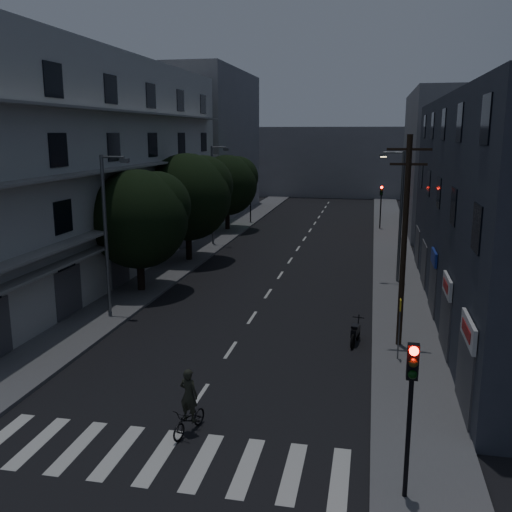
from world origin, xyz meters
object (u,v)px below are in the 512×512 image
(traffic_signal_near, at_px, (411,389))
(utility_pole, at_px, (404,238))
(motorcycle, at_px, (355,333))
(cyclist, at_px, (189,412))
(bus_stop_sign, at_px, (400,318))

(traffic_signal_near, xyz_separation_m, utility_pole, (0.26, 10.97, 1.77))
(motorcycle, distance_m, cyclist, 10.12)
(utility_pole, bearing_deg, bus_stop_sign, -93.50)
(utility_pole, distance_m, motorcycle, 4.78)
(bus_stop_sign, bearing_deg, cyclist, -132.86)
(utility_pole, bearing_deg, motorcycle, 177.09)
(utility_pole, xyz_separation_m, bus_stop_sign, (-0.10, -1.69, -2.98))
(bus_stop_sign, bearing_deg, motorcycle, 134.63)
(traffic_signal_near, xyz_separation_m, cyclist, (-6.43, 2.17, -2.38))
(traffic_signal_near, height_order, motorcycle, traffic_signal_near)
(traffic_signal_near, relative_size, utility_pole, 0.46)
(traffic_signal_near, height_order, bus_stop_sign, traffic_signal_near)
(bus_stop_sign, xyz_separation_m, cyclist, (-6.59, -7.10, -1.17))
(motorcycle, xyz_separation_m, cyclist, (-4.82, -8.89, 0.25))
(traffic_signal_near, relative_size, motorcycle, 2.21)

